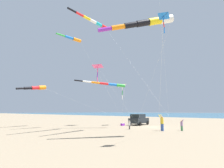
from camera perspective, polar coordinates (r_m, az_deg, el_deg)
The scene contains 14 objects.
ground_plane at distance 29.55m, azimuth 12.51°, elevation -12.58°, with size 600.00×600.00×0.00m, color gray.
parked_car at distance 33.19m, azimuth 8.09°, elevation -10.56°, with size 4.56×2.68×1.85m.
cooler_box at distance 31.50m, azimuth 3.24°, elevation -12.10°, with size 0.62×0.42×0.42m.
person_adult_flyer at distance 23.81m, azimuth 14.89°, elevation -11.04°, with size 0.48×0.61×1.94m.
person_child_green_jacket at distance 24.59m, azimuth 20.36°, elevation -11.44°, with size 0.37×0.45×1.37m.
person_child_grey_jacket at distance 25.19m, azimuth 5.31°, elevation -12.08°, with size 0.40×0.35×1.16m.
kite_windsock_yellow_midlevel at distance 25.32m, azimuth -5.26°, elevation 18.16°, with size 9.70×9.23×14.05m.
kite_delta_orange_high_right at distance 14.95m, azimuth 15.29°, elevation 18.89°, with size 8.58×6.13×9.33m.
kite_delta_red_high_left at distance 32.44m, azimuth 3.03°, elevation -0.49°, with size 3.28×1.64×7.10m.
kite_windsock_long_streamer_right at distance 32.24m, azimuth -22.09°, elevation -1.08°, with size 17.12×9.27×6.59m.
kite_windsock_white_trailing at distance 28.82m, azimuth -11.80°, elevation 13.27°, with size 14.18×0.74×13.13m.
kite_windsock_purple_drifting at distance 19.08m, azimuth 10.51°, elevation 17.84°, with size 10.15×8.12×11.76m.
kite_windsock_striped_overhead at distance 27.01m, azimuth -1.56°, elevation 0.02°, with size 10.05×4.90×6.77m.
kite_delta_teal_far_right at distance 32.61m, azimuth -4.40°, elevation 5.34°, with size 4.57×6.70×10.41m.
Camera 1 is at (24.76, 15.97, 2.31)m, focal length 30.18 mm.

